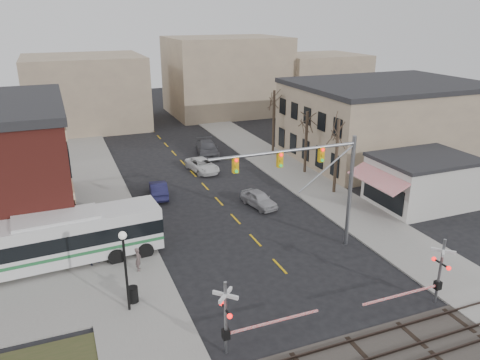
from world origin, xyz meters
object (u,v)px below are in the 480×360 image
(traffic_signal_mast, at_px, (316,173))
(rr_crossing_west, at_px, (234,317))
(street_lamp, at_px, (124,256))
(car_c, at_px, (202,165))
(trash_bin, at_px, (133,294))
(car_b, at_px, (158,189))
(transit_bus, at_px, (59,239))
(car_d, at_px, (207,149))
(pedestrian_near, at_px, (138,259))
(rr_crossing_east, at_px, (434,273))
(pedestrian_far, at_px, (95,252))
(car_a, at_px, (259,199))

(traffic_signal_mast, bearing_deg, rr_crossing_west, -139.12)
(street_lamp, xyz_separation_m, car_c, (11.09, 21.71, -2.85))
(trash_bin, distance_m, car_b, 16.44)
(rr_crossing_west, distance_m, street_lamp, 6.87)
(rr_crossing_west, bearing_deg, transit_bus, 122.33)
(transit_bus, distance_m, car_d, 26.15)
(transit_bus, bearing_deg, trash_bin, -59.26)
(car_b, height_order, pedestrian_near, pedestrian_near)
(street_lamp, relative_size, trash_bin, 5.11)
(rr_crossing_west, bearing_deg, traffic_signal_mast, 40.88)
(transit_bus, distance_m, rr_crossing_east, 22.96)
(car_c, bearing_deg, rr_crossing_east, -87.72)
(rr_crossing_west, height_order, pedestrian_far, rr_crossing_west)
(rr_crossing_east, relative_size, car_b, 1.32)
(rr_crossing_east, height_order, trash_bin, rr_crossing_east)
(transit_bus, bearing_deg, car_b, 48.33)
(transit_bus, xyz_separation_m, street_lamp, (3.27, -6.74, 1.62))
(car_b, bearing_deg, car_d, -119.81)
(trash_bin, bearing_deg, transit_bus, 120.74)
(street_lamp, relative_size, pedestrian_near, 3.07)
(trash_bin, distance_m, car_d, 29.28)
(rr_crossing_west, height_order, pedestrian_near, rr_crossing_west)
(transit_bus, distance_m, car_c, 20.78)
(street_lamp, distance_m, pedestrian_far, 6.52)
(transit_bus, height_order, pedestrian_far, transit_bus)
(car_a, bearing_deg, transit_bus, -176.15)
(car_a, xyz_separation_m, car_d, (0.57, 15.92, 0.14))
(rr_crossing_east, relative_size, car_a, 1.42)
(car_a, distance_m, car_d, 15.93)
(street_lamp, bearing_deg, car_a, 40.68)
(car_a, height_order, car_b, car_b)
(car_a, bearing_deg, street_lamp, -150.28)
(street_lamp, height_order, car_c, street_lamp)
(traffic_signal_mast, bearing_deg, rr_crossing_east, -68.53)
(rr_crossing_east, xyz_separation_m, pedestrian_far, (-17.26, 11.51, -1.00))
(transit_bus, relative_size, rr_crossing_west, 2.36)
(rr_crossing_east, height_order, car_b, rr_crossing_east)
(transit_bus, bearing_deg, rr_crossing_east, -32.58)
(street_lamp, distance_m, car_b, 17.42)
(rr_crossing_west, height_order, car_b, rr_crossing_west)
(trash_bin, height_order, car_a, car_a)
(car_d, bearing_deg, car_b, -117.15)
(rr_crossing_west, distance_m, pedestrian_near, 9.74)
(transit_bus, height_order, rr_crossing_east, rr_crossing_east)
(car_d, xyz_separation_m, pedestrian_far, (-14.52, -21.02, 0.16))
(street_lamp, bearing_deg, car_d, 63.61)
(car_a, height_order, pedestrian_far, pedestrian_far)
(rr_crossing_east, bearing_deg, car_b, 116.17)
(rr_crossing_west, distance_m, pedestrian_far, 12.35)
(traffic_signal_mast, xyz_separation_m, pedestrian_far, (-14.12, 3.54, -4.79))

